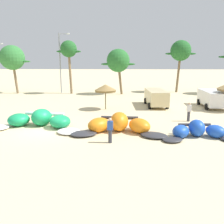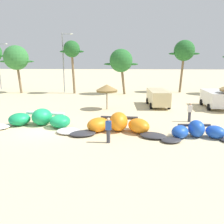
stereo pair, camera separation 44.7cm
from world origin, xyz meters
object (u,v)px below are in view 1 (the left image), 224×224
Objects in this scene: kite_center at (198,131)px; person_near_kites at (189,112)px; beach_umbrella_near_van at (105,88)px; person_by_umbrellas at (110,130)px; parked_van at (212,97)px; palm_center_left at (118,61)px; palm_left_of_gap at (69,50)px; kite_left_of_center at (119,125)px; lamppost_west_center at (61,60)px; palm_left at (12,58)px; palm_center_right at (181,51)px; kite_left at (39,120)px; parked_car_second at (156,96)px.

person_near_kites is at bearing 82.88° from kite_center.
person_near_kites is (7.44, -4.65, -1.44)m from beach_umbrella_near_van.
parked_van is at bearing 48.47° from person_by_umbrellas.
palm_center_left is at bearing 84.79° from beach_umbrella_near_van.
beach_umbrella_near_van is at bearing -61.58° from palm_left_of_gap.
person_by_umbrellas is (-0.52, -2.29, 0.29)m from kite_left_of_center.
lamppost_west_center reaches higher than person_near_kites.
person_near_kites is 0.22× the size of palm_left.
palm_center_right reaches higher than palm_left.
palm_center_right is at bearing 8.22° from palm_left_of_gap.
lamppost_west_center is (-9.07, 1.23, 0.14)m from palm_center_left.
palm_center_left is at bearing -2.43° from palm_left_of_gap.
lamppost_west_center reaches higher than kite_left.
palm_center_left reaches higher than kite_left_of_center.
kite_left is 0.95× the size of palm_left_of_gap.
parked_van is (4.85, 10.73, 0.65)m from kite_center.
parked_car_second reaches higher than kite_left_of_center.
kite_left is at bearing -84.47° from palm_left_of_gap.
palm_left reaches higher than palm_center_left.
kite_left_of_center is 6.76m from person_near_kites.
parked_car_second reaches higher than person_near_kites.
beach_umbrella_near_van is at bearing 127.65° from kite_center.
palm_left_of_gap is at bearing 108.71° from person_by_umbrellas.
lamppost_west_center is (-9.06, 23.22, 4.37)m from person_by_umbrellas.
parked_van is 6.18m from parked_car_second.
parked_car_second is 17.78m from lamppost_west_center.
parked_car_second is 11.22m from palm_center_left.
person_by_umbrellas is at bearing -111.81° from palm_center_right.
kite_center is 0.67× the size of palm_left_of_gap.
lamppost_west_center is (-1.50, 0.91, -1.46)m from palm_left_of_gap.
beach_umbrella_near_van is at bearing 55.98° from kite_left.
palm_center_left is (-10.68, 9.91, 3.96)m from parked_van.
kite_left is at bearing -152.07° from parked_van.
parked_van is at bearing 65.70° from kite_center.
parked_van is 23.05m from lamppost_west_center.
palm_center_left reaches higher than kite_left.
parked_car_second is at bearing 21.66° from beach_umbrella_near_van.
palm_left is at bearing 126.48° from person_by_umbrellas.
lamppost_west_center is at bearing 148.87° from palm_left_of_gap.
parked_van is at bearing -86.60° from palm_center_right.
kite_left_of_center is 4.31× the size of person_by_umbrellas.
palm_center_right is at bearing 79.52° from person_near_kites.
person_near_kites is 0.20× the size of palm_left_of_gap.
palm_left is 0.80× the size of lamppost_west_center.
parked_car_second is 0.63× the size of palm_left_of_gap.
kite_center is 3.36× the size of person_near_kites.
parked_car_second reaches higher than kite_left.
kite_center is 26.89m from lamppost_west_center.
beach_umbrella_near_van is 12.08m from palm_center_left.
kite_center is 3.36× the size of person_by_umbrellas.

